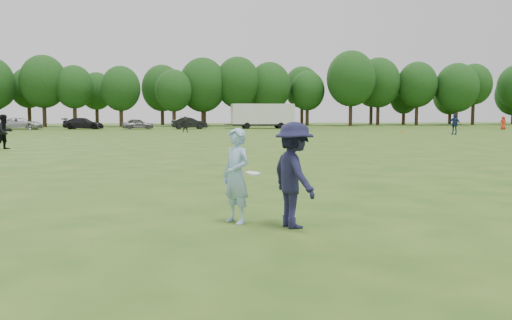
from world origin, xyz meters
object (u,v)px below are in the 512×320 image
object	(u,v)px
player_far_b	(454,124)
car_c	(21,124)
player_far_c	(503,123)
cargo_trailer	(262,115)
player_far_a	(5,132)
defender	(294,175)
car_f	(189,123)
car_d	(83,124)
player_far_d	(185,124)
thrower	(236,176)
car_e	(138,124)
field_cone	(403,131)

from	to	relation	value
player_far_b	car_c	world-z (taller)	player_far_b
player_far_c	cargo_trailer	size ratio (longest dim) A/B	0.18
player_far_a	car_c	distance (m)	38.44
defender	car_f	distance (m)	59.30
defender	car_d	xyz separation A→B (m)	(-12.98, 60.54, -0.23)
player_far_b	player_far_d	bearing A→B (deg)	-154.68
car_f	cargo_trailer	bearing A→B (deg)	-92.17
defender	car_f	world-z (taller)	defender
thrower	cargo_trailer	distance (m)	60.63
thrower	car_c	bearing A→B (deg)	164.75
player_far_c	player_far_d	bearing A→B (deg)	19.17
car_e	field_cone	xyz separation A→B (m)	(27.62, -16.03, -0.51)
cargo_trailer	field_cone	bearing A→B (deg)	-55.06
player_far_b	car_d	bearing A→B (deg)	-164.11
player_far_a	car_e	xyz separation A→B (m)	(5.07, 36.66, -0.31)
player_far_d	field_cone	size ratio (longest dim) A/B	5.56
player_far_b	player_far_c	size ratio (longest dim) A/B	1.20
car_f	field_cone	size ratio (longest dim) A/B	14.91
player_far_a	player_far_d	bearing A→B (deg)	12.21
car_c	player_far_d	bearing A→B (deg)	-117.26
player_far_b	defender	bearing A→B (deg)	-75.08
player_far_a	cargo_trailer	bearing A→B (deg)	5.94
thrower	player_far_a	bearing A→B (deg)	171.88
cargo_trailer	car_c	bearing A→B (deg)	-179.74
car_e	player_far_a	bearing A→B (deg)	164.29
player_far_a	car_c	world-z (taller)	player_far_a
field_cone	thrower	bearing A→B (deg)	-117.52
defender	car_d	distance (m)	61.91
car_f	car_c	bearing A→B (deg)	79.76
player_far_c	car_e	world-z (taller)	player_far_c
defender	player_far_a	size ratio (longest dim) A/B	0.96
car_c	thrower	bearing A→B (deg)	-157.40
cargo_trailer	player_far_c	bearing A→B (deg)	-18.11
car_d	cargo_trailer	size ratio (longest dim) A/B	0.54
thrower	car_c	distance (m)	62.62
player_far_c	player_far_a	bearing A→B (deg)	44.57
player_far_b	car_f	distance (m)	32.07
player_far_a	car_c	xyz separation A→B (m)	(-8.92, 37.39, -0.26)
thrower	player_far_d	distance (m)	47.40
car_c	car_d	bearing A→B (deg)	-82.07
player_far_d	defender	bearing A→B (deg)	-90.45
player_far_b	player_far_c	world-z (taller)	player_far_b
car_c	cargo_trailer	size ratio (longest dim) A/B	0.57
car_f	field_cone	xyz separation A→B (m)	(21.28, -15.93, -0.59)
thrower	player_far_d	size ratio (longest dim) A/B	1.05
player_far_a	car_d	size ratio (longest dim) A/B	0.40
player_far_d	field_cone	distance (m)	22.55
defender	field_cone	size ratio (longest dim) A/B	6.25
defender	player_far_c	bearing A→B (deg)	-51.39
field_cone	car_e	bearing A→B (deg)	149.87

